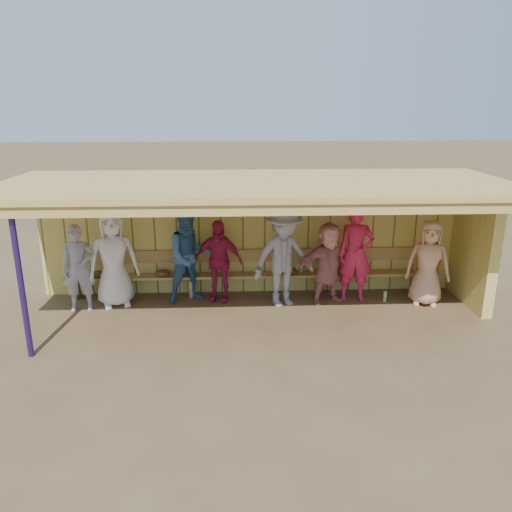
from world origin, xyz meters
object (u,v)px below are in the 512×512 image
at_px(player_e, 284,257).
at_px(player_h, 428,263).
at_px(player_d, 218,261).
at_px(bench, 254,269).
at_px(player_g, 356,254).
at_px(player_f, 328,263).
at_px(player_a, 79,268).
at_px(player_b, 113,259).
at_px(player_c, 190,256).

bearing_deg(player_e, player_h, -23.86).
height_order(player_d, bench, player_d).
relative_size(player_d, player_h, 0.98).
distance_m(player_d, player_h, 4.07).
xyz_separation_m(player_e, player_h, (2.78, -0.09, -0.13)).
bearing_deg(player_h, bench, -176.90).
height_order(player_g, bench, player_g).
bearing_deg(bench, player_e, -48.98).
relative_size(player_f, player_g, 0.84).
bearing_deg(player_d, bench, 36.33).
distance_m(player_a, player_b, 0.65).
relative_size(player_b, player_h, 1.13).
height_order(player_h, bench, player_h).
relative_size(player_c, player_h, 1.12).
bearing_deg(bench, player_b, -170.17).
height_order(player_c, player_d, player_c).
bearing_deg(player_e, player_d, 144.08).
bearing_deg(player_b, player_f, -18.35).
height_order(player_a, player_f, player_a).
bearing_deg(player_c, player_e, -31.76).
xyz_separation_m(player_b, player_h, (6.04, -0.23, -0.11)).
bearing_deg(player_f, player_h, -24.55).
xyz_separation_m(player_a, player_g, (5.29, 0.26, 0.13)).
xyz_separation_m(player_f, player_g, (0.55, 0.08, 0.15)).
height_order(player_e, player_g, player_e).
xyz_separation_m(player_d, player_f, (2.15, -0.19, -0.02)).
relative_size(player_g, bench, 0.25).
relative_size(player_b, player_f, 1.18).
distance_m(player_a, player_f, 4.75).
height_order(player_e, player_h, player_e).
xyz_separation_m(player_c, player_g, (3.25, -0.08, 0.02)).
relative_size(player_e, player_g, 1.02).
xyz_separation_m(player_d, bench, (0.72, 0.31, -0.29)).
height_order(player_a, player_h, player_h).
distance_m(player_b, player_c, 1.45).
distance_m(player_b, bench, 2.79).
bearing_deg(player_c, bench, -8.25).
xyz_separation_m(player_b, player_g, (4.69, 0.06, 0.01)).
bearing_deg(player_a, player_b, 12.19).
bearing_deg(player_b, player_e, -20.64).
xyz_separation_m(player_d, player_g, (2.70, -0.11, 0.14)).
height_order(player_b, player_h, player_b).
bearing_deg(player_h, player_d, -170.56).
bearing_deg(player_f, bench, 142.79).
relative_size(player_e, player_f, 1.21).
xyz_separation_m(player_f, player_h, (1.90, -0.21, 0.04)).
distance_m(player_a, player_g, 5.30).
distance_m(player_d, bench, 0.84).
xyz_separation_m(player_b, player_c, (1.44, 0.14, -0.01)).
xyz_separation_m(player_a, player_b, (0.61, 0.20, 0.12)).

